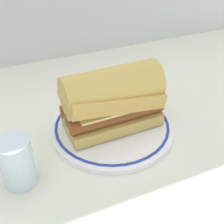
{
  "coord_description": "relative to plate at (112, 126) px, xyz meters",
  "views": [
    {
      "loc": [
        -0.17,
        -0.42,
        0.4
      ],
      "look_at": [
        0.01,
        0.01,
        0.04
      ],
      "focal_mm": 45.16,
      "sensor_mm": 36.0,
      "label": 1
    }
  ],
  "objects": [
    {
      "name": "ground_plane",
      "position": [
        -0.01,
        -0.01,
        -0.01
      ],
      "size": [
        1.5,
        1.5,
        0.0
      ],
      "primitive_type": "plane",
      "color": "silver"
    },
    {
      "name": "drinking_glass",
      "position": [
        -0.2,
        -0.07,
        0.03
      ],
      "size": [
        0.06,
        0.06,
        0.09
      ],
      "color": "silver",
      "rests_on": "ground_plane"
    },
    {
      "name": "sausage_sandwich",
      "position": [
        0.0,
        -0.0,
        0.07
      ],
      "size": [
        0.2,
        0.1,
        0.13
      ],
      "rotation": [
        0.0,
        0.0,
        0.02
      ],
      "color": "tan",
      "rests_on": "plate"
    },
    {
      "name": "plate",
      "position": [
        0.0,
        0.0,
        0.0
      ],
      "size": [
        0.27,
        0.27,
        0.01
      ],
      "color": "white",
      "rests_on": "ground_plane"
    }
  ]
}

